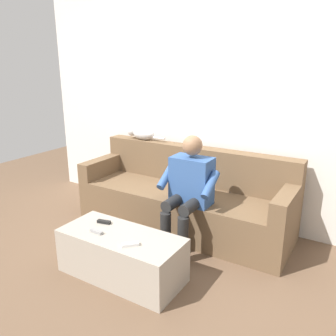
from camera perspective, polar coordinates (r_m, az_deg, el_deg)
The scene contains 9 objects.
ground_plane at distance 3.29m, azimuth -3.69°, elevation -14.46°, with size 8.00×8.00×0.00m, color brown.
back_wall at distance 3.83m, azimuth 6.10°, elevation 11.24°, with size 4.40×0.06×2.67m, color silver.
couch at distance 3.71m, azimuth 2.75°, elevation -5.38°, with size 2.29×0.75×0.85m.
coffee_table at distance 2.96m, azimuth -7.73°, elevation -14.17°, with size 1.04×0.46×0.38m.
person_solo_seated at distance 3.19m, azimuth 3.40°, elevation -3.22°, with size 0.53×0.48×1.09m.
cat_on_backrest at distance 4.10m, azimuth -4.45°, elevation 5.77°, with size 0.51×0.15×0.15m.
remote_gray at distance 2.91m, azimuth -11.82°, elevation -10.30°, with size 0.12×0.03×0.02m, color gray.
remote_white at distance 2.69m, azimuth -6.26°, elevation -12.50°, with size 0.13×0.04×0.02m, color white.
remote_black at distance 3.06m, azimuth -10.61°, elevation -8.78°, with size 0.12×0.04×0.03m, color black.
Camera 1 is at (-1.63, 2.88, 1.72)m, focal length 36.66 mm.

